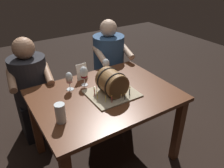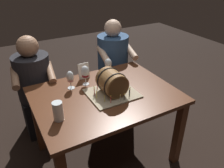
# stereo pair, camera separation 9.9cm
# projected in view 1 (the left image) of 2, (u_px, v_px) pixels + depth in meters

# --- Properties ---
(ground_plane) EXTENTS (8.00, 8.00, 0.00)m
(ground_plane) POSITION_uv_depth(u_px,v_px,m) (106.00, 154.00, 2.32)
(ground_plane) COLOR black
(dining_table) EXTENTS (1.23, 0.93, 0.73)m
(dining_table) POSITION_uv_depth(u_px,v_px,m) (105.00, 104.00, 2.02)
(dining_table) COLOR #562D19
(dining_table) RESTS_ON ground
(barrel_cake) EXTENTS (0.42, 0.36, 0.23)m
(barrel_cake) POSITION_uv_depth(u_px,v_px,m) (112.00, 84.00, 1.91)
(barrel_cake) COLOR tan
(barrel_cake) RESTS_ON dining_table
(wine_glass_red) EXTENTS (0.07, 0.07, 0.19)m
(wine_glass_red) POSITION_uv_depth(u_px,v_px,m) (84.00, 73.00, 2.04)
(wine_glass_red) COLOR white
(wine_glass_red) RESTS_ON dining_table
(wine_glass_rose) EXTENTS (0.07, 0.07, 0.17)m
(wine_glass_rose) POSITION_uv_depth(u_px,v_px,m) (69.00, 78.00, 1.97)
(wine_glass_rose) COLOR white
(wine_glass_rose) RESTS_ON dining_table
(wine_glass_amber) EXTENTS (0.07, 0.07, 0.17)m
(wine_glass_amber) POSITION_uv_depth(u_px,v_px,m) (106.00, 64.00, 2.24)
(wine_glass_amber) COLOR white
(wine_glass_amber) RESTS_ON dining_table
(beer_pint) EXTENTS (0.08, 0.08, 0.15)m
(beer_pint) POSITION_uv_depth(u_px,v_px,m) (61.00, 114.00, 1.60)
(beer_pint) COLOR white
(beer_pint) RESTS_ON dining_table
(menu_card) EXTENTS (0.11, 0.03, 0.16)m
(menu_card) POSITION_uv_depth(u_px,v_px,m) (82.00, 72.00, 2.16)
(menu_card) COLOR silver
(menu_card) RESTS_ON dining_table
(person_seated_left) EXTENTS (0.44, 0.52, 1.13)m
(person_seated_left) POSITION_uv_depth(u_px,v_px,m) (33.00, 93.00, 2.35)
(person_seated_left) COLOR black
(person_seated_left) RESTS_ON ground
(person_seated_right) EXTENTS (0.45, 0.52, 1.18)m
(person_seated_right) POSITION_uv_depth(u_px,v_px,m) (109.00, 70.00, 2.78)
(person_seated_right) COLOR #1B2D46
(person_seated_right) RESTS_ON ground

